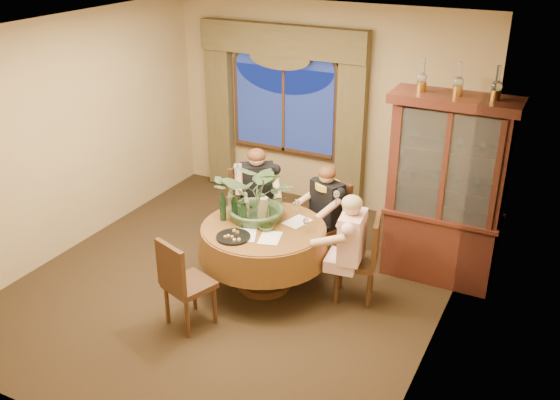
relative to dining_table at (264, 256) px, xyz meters
The scene contains 36 objects.
floor 0.50m from the dining_table, 168.36° to the right, with size 5.00×5.00×0.00m, color black.
wall_back 2.66m from the dining_table, 97.65° to the left, with size 4.50×4.50×0.00m, color #A18658.
wall_right 2.18m from the dining_table, ahead, with size 5.00×5.00×0.00m, color #A18658.
ceiling 2.45m from the dining_table, 168.36° to the right, with size 5.00×5.00×0.00m, color white.
window 2.70m from the dining_table, 111.42° to the left, with size 1.62×0.10×1.32m, color navy, non-canonical shape.
arched_transom 3.06m from the dining_table, 111.42° to the left, with size 1.60×0.06×0.44m, color navy, non-canonical shape.
drapery_left 3.13m from the dining_table, 130.23° to the left, with size 0.38×0.14×2.32m, color #4B4022.
drapery_right 2.45m from the dining_table, 87.44° to the left, with size 0.38×0.14×2.32m, color #4B4022.
swag_valance 3.11m from the dining_table, 112.10° to the left, with size 2.45×0.16×0.42m, color #4B4022, non-canonical shape.
dining_table is the anchor object (origin of this frame).
china_cabinet 2.10m from the dining_table, 32.40° to the left, with size 1.32×0.52×2.13m, color #391812.
oil_lamp_left 2.56m from the dining_table, 39.18° to the left, with size 0.11×0.11×0.34m, color #A5722D, non-canonical shape.
oil_lamp_center 2.76m from the dining_table, 32.40° to the left, with size 0.11×0.11×0.34m, color #A5722D, non-canonical shape.
oil_lamp_right 3.00m from the dining_table, 27.46° to the left, with size 0.11×0.11×0.34m, color #A5722D, non-canonical shape.
chair_right 1.01m from the dining_table, 13.45° to the left, with size 0.42×0.42×0.96m, color black.
chair_back_right 0.95m from the dining_table, 67.24° to the left, with size 0.42×0.42×0.96m, color black.
chair_back 0.99m from the dining_table, 129.36° to the left, with size 0.42×0.42×0.96m, color black.
chair_front_left 1.01m from the dining_table, 109.40° to the right, with size 0.42×0.42×0.96m, color black.
person_pink 1.01m from the dining_table, ahead, with size 0.45×0.41×1.26m, color beige, non-canonical shape.
person_back 0.99m from the dining_table, 122.73° to the left, with size 0.47×0.43×1.30m, color black, non-canonical shape.
person_scarf 0.97m from the dining_table, 66.03° to the left, with size 0.43×0.40×1.21m, color black, non-canonical shape.
stoneware_vase 0.53m from the dining_table, 118.79° to the left, with size 0.15×0.15×0.27m, color #9A8868, non-canonical shape.
centerpiece_plant 1.00m from the dining_table, 127.17° to the left, with size 0.93×1.03×0.81m, color #405D38.
olive_bowl 0.41m from the dining_table, 43.06° to the right, with size 0.16×0.16×0.05m, color #4A542F.
cheese_platter 0.56m from the dining_table, 111.76° to the right, with size 0.36×0.36×0.02m, color black.
wine_bottle_0 0.72m from the dining_table, 166.38° to the left, with size 0.07×0.07×0.33m, color tan.
wine_bottle_1 0.58m from the dining_table, 150.03° to the right, with size 0.07×0.07×0.33m, color black.
wine_bottle_2 0.71m from the dining_table, behind, with size 0.07×0.07×0.33m, color black.
wine_bottle_3 0.64m from the dining_table, behind, with size 0.07×0.07×0.33m, color black.
wine_bottle_4 0.59m from the dining_table, behind, with size 0.07×0.07×0.33m, color tan.
tasting_paper_0 0.47m from the dining_table, 47.87° to the right, with size 0.21×0.30×0.00m, color white.
tasting_paper_1 0.54m from the dining_table, 41.91° to the left, with size 0.21×0.30×0.00m, color white.
tasting_paper_2 0.47m from the dining_table, 103.38° to the right, with size 0.21×0.30×0.00m, color white.
wine_glass_person_pink 0.67m from the dining_table, ahead, with size 0.07×0.07×0.18m, color silver, non-canonical shape.
wine_glass_person_back 0.67m from the dining_table, 122.73° to the left, with size 0.07×0.07×0.18m, color silver, non-canonical shape.
wine_glass_person_scarf 0.67m from the dining_table, 66.03° to the left, with size 0.07×0.07×0.18m, color silver, non-canonical shape.
Camera 1 is at (3.17, -5.19, 3.79)m, focal length 40.00 mm.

